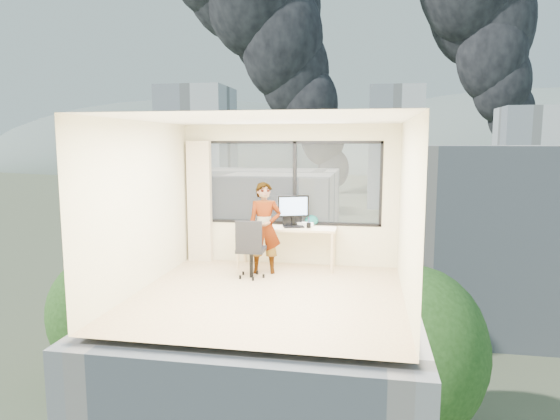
% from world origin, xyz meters
% --- Properties ---
extents(floor, '(4.00, 4.00, 0.01)m').
position_xyz_m(floor, '(0.00, 0.00, 0.00)').
color(floor, '#D4C089').
rests_on(floor, ground).
extents(ceiling, '(4.00, 4.00, 0.01)m').
position_xyz_m(ceiling, '(0.00, 0.00, 2.60)').
color(ceiling, white).
rests_on(ceiling, ground).
extents(wall_front, '(4.00, 0.01, 2.60)m').
position_xyz_m(wall_front, '(0.00, -2.00, 1.30)').
color(wall_front, beige).
rests_on(wall_front, ground).
extents(wall_left, '(0.01, 4.00, 2.60)m').
position_xyz_m(wall_left, '(-2.00, 0.00, 1.30)').
color(wall_left, beige).
rests_on(wall_left, ground).
extents(wall_right, '(0.01, 4.00, 2.60)m').
position_xyz_m(wall_right, '(2.00, 0.00, 1.30)').
color(wall_right, beige).
rests_on(wall_right, ground).
extents(window_wall, '(3.30, 0.16, 1.55)m').
position_xyz_m(window_wall, '(0.05, 2.00, 1.52)').
color(window_wall, black).
rests_on(window_wall, ground).
extents(curtain, '(0.45, 0.14, 2.30)m').
position_xyz_m(curtain, '(-1.72, 1.88, 1.15)').
color(curtain, beige).
rests_on(curtain, floor).
extents(desk, '(1.80, 0.60, 0.75)m').
position_xyz_m(desk, '(0.00, 1.66, 0.38)').
color(desk, '#D7B290').
rests_on(desk, floor).
extents(chair, '(0.54, 0.54, 1.02)m').
position_xyz_m(chair, '(-0.47, 0.88, 0.51)').
color(chair, black).
rests_on(chair, floor).
extents(person, '(0.65, 0.49, 1.59)m').
position_xyz_m(person, '(-0.31, 1.23, 0.80)').
color(person, '#2D2D33').
rests_on(person, floor).
extents(monitor, '(0.59, 0.31, 0.58)m').
position_xyz_m(monitor, '(0.11, 1.74, 1.04)').
color(monitor, black).
rests_on(monitor, desk).
extents(game_console, '(0.33, 0.30, 0.07)m').
position_xyz_m(game_console, '(0.33, 1.88, 0.78)').
color(game_console, white).
rests_on(game_console, desk).
extents(laptop, '(0.46, 0.48, 0.23)m').
position_xyz_m(laptop, '(0.13, 1.67, 0.87)').
color(laptop, black).
rests_on(laptop, desk).
extents(cellphone, '(0.11, 0.05, 0.01)m').
position_xyz_m(cellphone, '(0.14, 1.59, 0.76)').
color(cellphone, black).
rests_on(cellphone, desk).
extents(pen_cup, '(0.09, 0.09, 0.10)m').
position_xyz_m(pen_cup, '(0.41, 1.63, 0.80)').
color(pen_cup, black).
rests_on(pen_cup, desk).
extents(handbag, '(0.26, 0.16, 0.19)m').
position_xyz_m(handbag, '(0.43, 1.91, 0.85)').
color(handbag, '#0C4B46').
rests_on(handbag, desk).
extents(exterior_ground, '(400.00, 400.00, 0.04)m').
position_xyz_m(exterior_ground, '(0.00, 120.00, -14.00)').
color(exterior_ground, '#515B3D').
rests_on(exterior_ground, ground).
extents(near_bldg_a, '(16.00, 12.00, 14.00)m').
position_xyz_m(near_bldg_a, '(-9.00, 30.00, -7.00)').
color(near_bldg_a, beige).
rests_on(near_bldg_a, exterior_ground).
extents(near_bldg_b, '(14.00, 13.00, 16.00)m').
position_xyz_m(near_bldg_b, '(12.00, 38.00, -6.00)').
color(near_bldg_b, silver).
rests_on(near_bldg_b, exterior_ground).
extents(far_tower_a, '(14.00, 14.00, 28.00)m').
position_xyz_m(far_tower_a, '(-35.00, 95.00, 0.00)').
color(far_tower_a, silver).
rests_on(far_tower_a, exterior_ground).
extents(far_tower_b, '(13.00, 13.00, 30.00)m').
position_xyz_m(far_tower_b, '(8.00, 120.00, 1.00)').
color(far_tower_b, silver).
rests_on(far_tower_b, exterior_ground).
extents(far_tower_c, '(15.00, 15.00, 26.00)m').
position_xyz_m(far_tower_c, '(45.00, 140.00, -1.00)').
color(far_tower_c, silver).
rests_on(far_tower_c, exterior_ground).
extents(far_tower_d, '(16.00, 14.00, 22.00)m').
position_xyz_m(far_tower_d, '(-60.00, 150.00, -3.00)').
color(far_tower_d, silver).
rests_on(far_tower_d, exterior_ground).
extents(hill_a, '(288.00, 216.00, 90.00)m').
position_xyz_m(hill_a, '(-120.00, 320.00, -14.00)').
color(hill_a, slate).
rests_on(hill_a, exterior_ground).
extents(hill_b, '(300.00, 220.00, 96.00)m').
position_xyz_m(hill_b, '(100.00, 320.00, -14.00)').
color(hill_b, slate).
rests_on(hill_b, exterior_ground).
extents(tree_a, '(7.00, 7.00, 8.00)m').
position_xyz_m(tree_a, '(-16.00, 22.00, -10.00)').
color(tree_a, '#264C19').
rests_on(tree_a, exterior_ground).
extents(tree_b, '(7.60, 7.60, 9.00)m').
position_xyz_m(tree_b, '(4.00, 18.00, -9.50)').
color(tree_b, '#264C19').
rests_on(tree_b, exterior_ground).
extents(smoke_plume_a, '(40.00, 24.00, 90.00)m').
position_xyz_m(smoke_plume_a, '(-10.00, 150.00, 39.00)').
color(smoke_plume_a, black).
rests_on(smoke_plume_a, exterior_ground).
extents(smoke_plume_b, '(30.00, 18.00, 70.00)m').
position_xyz_m(smoke_plume_b, '(55.00, 170.00, 27.00)').
color(smoke_plume_b, black).
rests_on(smoke_plume_b, exterior_ground).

